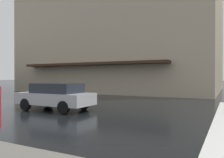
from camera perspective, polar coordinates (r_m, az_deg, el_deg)
The scene contains 2 objects.
haussmann_block_mid at distance 33.10m, azimuth 4.71°, elevation 17.46°, with size 21.16×22.45×23.22m.
car_silver at distance 12.34m, azimuth -13.92°, elevation -4.07°, with size 1.85×4.10×1.41m.
Camera 1 is at (-6.73, 2.64, 1.75)m, focal length 36.55 mm.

